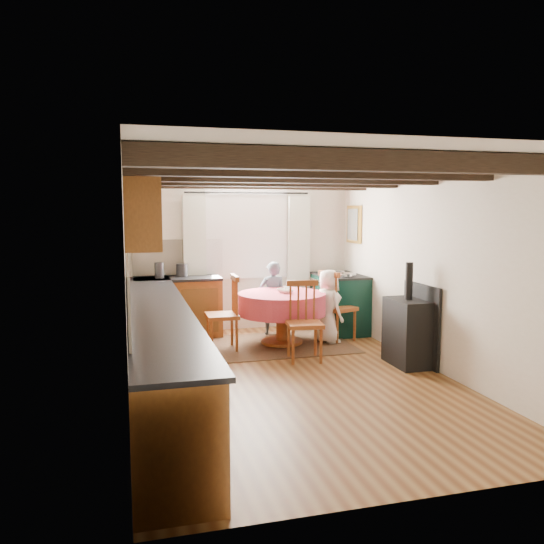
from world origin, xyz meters
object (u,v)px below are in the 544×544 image
object	(u,v)px
chair_left	(222,313)
cast_iron_stove	(408,314)
aga_range	(340,303)
chair_right	(338,305)
child_far	(273,298)
cup	(287,289)
dining_table	(282,319)
chair_near	(305,321)
child_right	(328,306)

from	to	relation	value
chair_left	cast_iron_stove	world-z (taller)	cast_iron_stove
cast_iron_stove	aga_range	bearing A→B (deg)	93.20
chair_right	cast_iron_stove	xyz separation A→B (m)	(0.35, -1.44, 0.12)
chair_right	cast_iron_stove	distance (m)	1.49
chair_right	cast_iron_stove	bearing A→B (deg)	173.69
child_far	cup	distance (m)	0.63
aga_range	dining_table	bearing A→B (deg)	-152.71
dining_table	cup	world-z (taller)	cup
dining_table	cast_iron_stove	xyz separation A→B (m)	(1.23, -1.39, 0.27)
dining_table	chair_left	xyz separation A→B (m)	(-0.88, -0.06, 0.15)
cup	chair_near	bearing A→B (deg)	-92.54
dining_table	cast_iron_stove	size ratio (longest dim) A/B	0.97
chair_right	cup	world-z (taller)	chair_right
chair_left	chair_right	bearing A→B (deg)	94.49
chair_near	cast_iron_stove	world-z (taller)	cast_iron_stove
cast_iron_stove	child_far	size ratio (longest dim) A/B	1.13
chair_near	child_right	world-z (taller)	child_right
chair_left	cup	size ratio (longest dim) A/B	10.93
dining_table	aga_range	xyz separation A→B (m)	(1.12, 0.58, 0.09)
dining_table	cast_iron_stove	bearing A→B (deg)	-48.33
child_far	child_right	size ratio (longest dim) A/B	1.06
dining_table	chair_near	size ratio (longest dim) A/B	1.22
chair_near	aga_range	size ratio (longest dim) A/B	1.01
aga_range	child_right	bearing A→B (deg)	-124.43
chair_right	child_right	size ratio (longest dim) A/B	0.98
dining_table	chair_near	xyz separation A→B (m)	(0.06, -0.86, 0.14)
chair_left	cup	bearing A→B (deg)	97.78
cast_iron_stove	cup	distance (m)	1.85
chair_near	aga_range	bearing A→B (deg)	61.06
dining_table	chair_left	world-z (taller)	chair_left
dining_table	child_right	bearing A→B (deg)	-4.84
child_far	cast_iron_stove	bearing A→B (deg)	122.43
dining_table	aga_range	distance (m)	1.27
chair_near	cast_iron_stove	xyz separation A→B (m)	(1.18, -0.53, 0.13)
aga_range	cast_iron_stove	world-z (taller)	cast_iron_stove
chair_near	child_far	bearing A→B (deg)	98.29
child_far	child_right	bearing A→B (deg)	134.63
cast_iron_stove	chair_left	bearing A→B (deg)	147.96
aga_range	child_right	xyz separation A→B (m)	(-0.44, -0.64, 0.07)
chair_right	child_right	xyz separation A→B (m)	(-0.20, -0.11, 0.01)
dining_table	cast_iron_stove	distance (m)	1.88
chair_near	aga_range	world-z (taller)	chair_near
aga_range	chair_right	bearing A→B (deg)	-114.77
dining_table	chair_right	distance (m)	0.90
chair_right	chair_near	bearing A→B (deg)	118.04
child_right	cup	bearing A→B (deg)	62.96
chair_right	child_far	bearing A→B (deg)	35.13
chair_left	cast_iron_stove	xyz separation A→B (m)	(2.11, -1.32, 0.12)
chair_right	cast_iron_stove	world-z (taller)	cast_iron_stove
chair_right	aga_range	distance (m)	0.58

